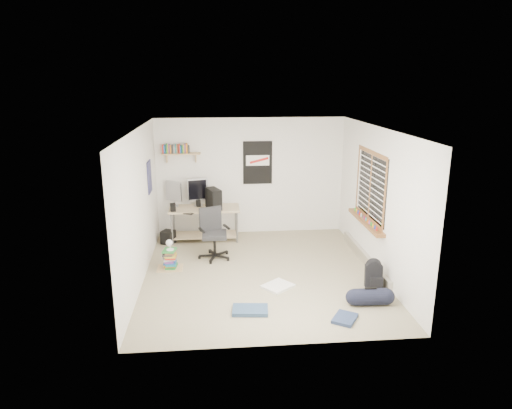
{
  "coord_description": "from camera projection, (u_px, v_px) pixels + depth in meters",
  "views": [
    {
      "loc": [
        -0.76,
        -7.31,
        3.26
      ],
      "look_at": [
        -0.07,
        0.17,
        1.2
      ],
      "focal_mm": 32.0,
      "sensor_mm": 36.0,
      "label": 1
    }
  ],
  "objects": [
    {
      "name": "left_wall",
      "position": [
        139.0,
        207.0,
        7.44
      ],
      "size": [
        0.01,
        4.5,
        2.5
      ],
      "primitive_type": "cube",
      "color": "silver",
      "rests_on": "ground"
    },
    {
      "name": "speaker_left",
      "position": [
        173.0,
        208.0,
        9.17
      ],
      "size": [
        0.12,
        0.12,
        0.2
      ],
      "primitive_type": "cube",
      "rotation": [
        0.0,
        0.0,
        0.26
      ],
      "color": "black",
      "rests_on": "desk"
    },
    {
      "name": "book_stack",
      "position": [
        170.0,
        261.0,
        8.11
      ],
      "size": [
        0.49,
        0.41,
        0.32
      ],
      "primitive_type": "cube",
      "rotation": [
        0.0,
        0.0,
        -0.07
      ],
      "color": "brown",
      "rests_on": "floor"
    },
    {
      "name": "keyboard",
      "position": [
        185.0,
        213.0,
        9.17
      ],
      "size": [
        0.4,
        0.28,
        0.02
      ],
      "primitive_type": "cube",
      "rotation": [
        0.0,
        0.0,
        -0.43
      ],
      "color": "black",
      "rests_on": "desk"
    },
    {
      "name": "speaker_right",
      "position": [
        198.0,
        204.0,
        9.52
      ],
      "size": [
        0.11,
        0.11,
        0.18
      ],
      "primitive_type": "cube",
      "rotation": [
        0.0,
        0.0,
        0.22
      ],
      "color": "black",
      "rests_on": "desk"
    },
    {
      "name": "window",
      "position": [
        370.0,
        186.0,
        8.03
      ],
      "size": [
        0.1,
        1.5,
        1.26
      ],
      "primitive_type": "cube",
      "color": "brown",
      "rests_on": "right_wall"
    },
    {
      "name": "subwoofer",
      "position": [
        168.0,
        237.0,
        9.35
      ],
      "size": [
        0.32,
        0.32,
        0.27
      ],
      "primitive_type": "cube",
      "rotation": [
        0.0,
        0.0,
        -0.43
      ],
      "color": "black",
      "rests_on": "floor"
    },
    {
      "name": "jeans_a",
      "position": [
        250.0,
        310.0,
        6.61
      ],
      "size": [
        0.54,
        0.38,
        0.06
      ],
      "primitive_type": "cube",
      "rotation": [
        0.0,
        0.0,
        -0.1
      ],
      "color": "navy",
      "rests_on": "floor"
    },
    {
      "name": "desk_lamp",
      "position": [
        170.0,
        249.0,
        8.03
      ],
      "size": [
        0.18,
        0.24,
        0.22
      ],
      "primitive_type": "cube",
      "rotation": [
        0.0,
        0.0,
        -0.25
      ],
      "color": "white",
      "rests_on": "book_stack"
    },
    {
      "name": "backpack",
      "position": [
        373.0,
        276.0,
        7.35
      ],
      "size": [
        0.31,
        0.27,
        0.36
      ],
      "primitive_type": "cube",
      "rotation": [
        0.0,
        0.0,
        -0.2
      ],
      "color": "black",
      "rests_on": "floor"
    },
    {
      "name": "duffel_bag",
      "position": [
        370.0,
        296.0,
        6.8
      ],
      "size": [
        0.26,
        0.26,
        0.5
      ],
      "primitive_type": "cylinder",
      "rotation": [
        0.0,
        0.0,
        -0.03
      ],
      "color": "black",
      "rests_on": "floor"
    },
    {
      "name": "baseboard_heater",
      "position": [
        365.0,
        258.0,
        8.39
      ],
      "size": [
        0.08,
        2.5,
        0.18
      ],
      "primitive_type": "cube",
      "color": "#B7B2A8",
      "rests_on": "floor"
    },
    {
      "name": "back_wall",
      "position": [
        251.0,
        176.0,
        9.79
      ],
      "size": [
        4.0,
        0.01,
        2.5
      ],
      "primitive_type": "cube",
      "color": "silver",
      "rests_on": "ground"
    },
    {
      "name": "monitor_left",
      "position": [
        174.0,
        198.0,
        9.5
      ],
      "size": [
        0.37,
        0.28,
        0.41
      ],
      "primitive_type": "cube",
      "rotation": [
        0.0,
        0.0,
        -0.57
      ],
      "color": "#A9AAAF",
      "rests_on": "desk"
    },
    {
      "name": "desk",
      "position": [
        205.0,
        223.0,
        9.53
      ],
      "size": [
        1.51,
        0.81,
        0.66
      ],
      "primitive_type": "cube",
      "rotation": [
        0.0,
        0.0,
        0.13
      ],
      "color": "#D1AB90",
      "rests_on": "floor"
    },
    {
      "name": "pc_tower",
      "position": [
        214.0,
        200.0,
        9.33
      ],
      "size": [
        0.35,
        0.48,
        0.45
      ],
      "primitive_type": "cube",
      "rotation": [
        0.0,
        0.0,
        0.37
      ],
      "color": "black",
      "rests_on": "desk"
    },
    {
      "name": "office_chair",
      "position": [
        214.0,
        233.0,
        8.5
      ],
      "size": [
        0.8,
        0.8,
        0.96
      ],
      "primitive_type": "cube",
      "rotation": [
        0.0,
        0.0,
        0.35
      ],
      "color": "#242426",
      "rests_on": "floor"
    },
    {
      "name": "poster_back_wall",
      "position": [
        258.0,
        163.0,
        9.7
      ],
      "size": [
        0.62,
        0.03,
        0.92
      ],
      "primitive_type": "cube",
      "color": "black",
      "rests_on": "back_wall"
    },
    {
      "name": "ceiling",
      "position": [
        262.0,
        128.0,
        7.29
      ],
      "size": [
        4.0,
        4.5,
        0.01
      ],
      "primitive_type": "cube",
      "color": "white",
      "rests_on": "ground"
    },
    {
      "name": "monitor_right",
      "position": [
        198.0,
        197.0,
        9.54
      ],
      "size": [
        0.44,
        0.21,
        0.46
      ],
      "primitive_type": "cube",
      "rotation": [
        0.0,
        0.0,
        0.25
      ],
      "color": "#96969B",
      "rests_on": "desk"
    },
    {
      "name": "poster_left_wall",
      "position": [
        149.0,
        177.0,
        8.53
      ],
      "size": [
        0.02,
        0.42,
        0.6
      ],
      "primitive_type": "cube",
      "color": "navy",
      "rests_on": "left_wall"
    },
    {
      "name": "tshirt",
      "position": [
        278.0,
        286.0,
        7.4
      ],
      "size": [
        0.58,
        0.57,
        0.04
      ],
      "primitive_type": "cube",
      "rotation": [
        0.0,
        0.0,
        0.69
      ],
      "color": "silver",
      "rests_on": "floor"
    },
    {
      "name": "jeans_b",
      "position": [
        345.0,
        318.0,
        6.39
      ],
      "size": [
        0.45,
        0.47,
        0.05
      ],
      "primitive_type": "cube",
      "rotation": [
        0.0,
        0.0,
        0.99
      ],
      "color": "navy",
      "rests_on": "floor"
    },
    {
      "name": "floor",
      "position": [
        261.0,
        273.0,
        7.95
      ],
      "size": [
        4.0,
        4.5,
        0.01
      ],
      "primitive_type": "cube",
      "color": "gray",
      "rests_on": "ground"
    },
    {
      "name": "wall_shelf",
      "position": [
        181.0,
        154.0,
        9.41
      ],
      "size": [
        0.8,
        0.22,
        0.24
      ],
      "primitive_type": "cube",
      "color": "tan",
      "rests_on": "back_wall"
    },
    {
      "name": "right_wall",
      "position": [
        378.0,
        201.0,
        7.8
      ],
      "size": [
        0.01,
        4.5,
        2.5
      ],
      "primitive_type": "cube",
      "color": "silver",
      "rests_on": "ground"
    }
  ]
}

